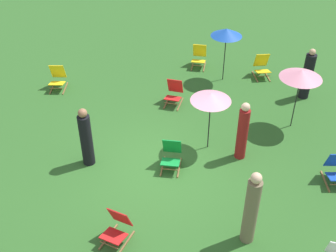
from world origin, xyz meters
TOP-DOWN VIEW (x-y plane):
  - ground_plane at (0.00, 0.00)m, footprint 40.00×40.00m
  - deckchair_0 at (0.15, 5.76)m, footprint 0.51×0.78m
  - deckchair_1 at (-0.31, -2.45)m, footprint 0.64×0.85m
  - deckchair_2 at (2.41, 5.49)m, footprint 0.69×0.87m
  - deckchair_3 at (4.44, 0.48)m, footprint 0.62×0.84m
  - deckchair_4 at (-4.21, 3.21)m, footprint 0.61×0.84m
  - deckchair_6 at (0.32, 0.14)m, footprint 0.53×0.79m
  - deckchair_8 at (-0.23, 3.13)m, footprint 0.51×0.78m
  - umbrella_0 at (3.42, 2.66)m, footprint 1.18×1.18m
  - umbrella_1 at (1.12, 4.97)m, footprint 1.03×1.03m
  - umbrella_2 at (1.14, 1.14)m, footprint 1.06×1.06m
  - person_0 at (2.05, 0.93)m, footprint 0.33×0.33m
  - person_1 at (-1.84, -0.18)m, footprint 0.44×0.44m
  - person_2 at (2.42, -1.84)m, footprint 0.42×0.42m
  - person_3 at (3.82, 4.40)m, footprint 0.45×0.45m

SIDE VIEW (x-z plane):
  - ground_plane at x=0.00m, z-range 0.00..0.00m
  - deckchair_0 at x=0.15m, z-range -0.05..0.79m
  - deckchair_1 at x=-0.31m, z-range -0.05..0.79m
  - deckchair_2 at x=2.41m, z-range -0.05..0.79m
  - deckchair_3 at x=4.44m, z-range -0.05..0.79m
  - deckchair_4 at x=-4.21m, z-range -0.05..0.79m
  - deckchair_6 at x=0.32m, z-range -0.05..0.79m
  - deckchair_8 at x=-0.23m, z-range -0.05..0.79m
  - person_3 at x=3.82m, z-range -0.06..1.66m
  - person_1 at x=-1.84m, z-range -0.05..1.66m
  - person_0 at x=2.05m, z-range -0.04..1.68m
  - person_2 at x=2.42m, z-range -0.04..1.88m
  - umbrella_2 at x=1.14m, z-range 0.76..2.52m
  - umbrella_0 at x=3.42m, z-range 0.81..2.68m
  - umbrella_1 at x=1.12m, z-range 0.81..2.69m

